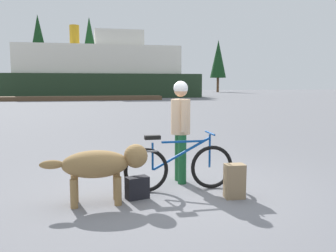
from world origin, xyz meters
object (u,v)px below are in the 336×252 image
Objects in this scene: dog at (102,165)px; handbag_pannier at (137,188)px; person_cyclist at (181,122)px; backpack at (235,181)px; ferry_boat at (100,73)px; bicycle at (179,167)px.

handbag_pannier is (0.50, 0.11, -0.39)m from dog.
person_cyclist is 3.39× the size of backpack.
person_cyclist is 0.07× the size of ferry_boat.
backpack is 0.02× the size of ferry_boat.
ferry_boat is (1.12, 39.34, 2.34)m from dog.
dog is at bearing 175.15° from backpack.
person_cyclist is 38.54m from ferry_boat.
bicycle is 5.40× the size of handbag_pannier.
handbag_pannier is at bearing -158.62° from bicycle.
ferry_boat reaches higher than bicycle.
bicycle is 0.76m from handbag_pannier.
handbag_pannier is (-1.38, 0.27, -0.09)m from backpack.
bicycle is 1.19× the size of dog.
ferry_boat is (0.62, 39.23, 2.73)m from handbag_pannier.
dog is (-1.18, -0.38, 0.17)m from bicycle.
handbag_pannier is (-0.68, -0.27, -0.21)m from bicycle.
person_cyclist reaches higher than dog.
person_cyclist reaches higher than bicycle.
backpack is at bearing -4.85° from dog.
ferry_boat is at bearing 88.37° from dog.
backpack is at bearing -37.38° from bicycle.
person_cyclist is at bearing 118.97° from backpack.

